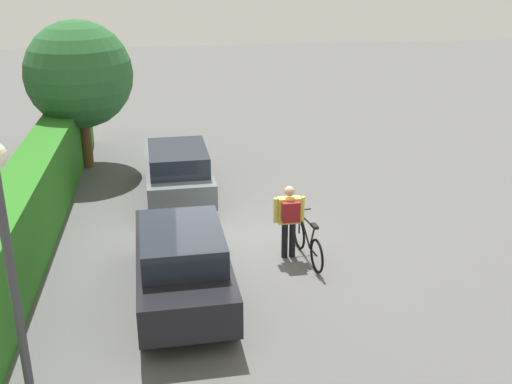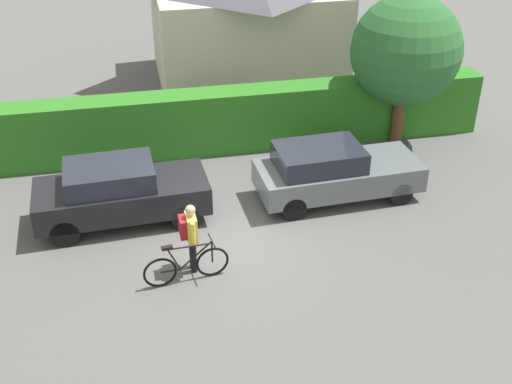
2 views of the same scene
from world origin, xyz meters
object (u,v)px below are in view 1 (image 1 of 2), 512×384
object	(u,v)px
tree_kerbside	(79,75)
parked_car_near	(182,261)
bicycle	(308,242)
street_lamp	(13,282)
person_rider	(289,216)
parked_car_far	(178,169)

from	to	relation	value
tree_kerbside	parked_car_near	bearing A→B (deg)	-161.67
parked_car_near	bicycle	bearing A→B (deg)	-64.42
bicycle	street_lamp	world-z (taller)	street_lamp
bicycle	street_lamp	size ratio (longest dim) A/B	0.41
tree_kerbside	person_rider	bearing A→B (deg)	-143.48
bicycle	street_lamp	bearing A→B (deg)	140.54
street_lamp	tree_kerbside	world-z (taller)	street_lamp
bicycle	tree_kerbside	xyz separation A→B (m)	(6.64, 5.18, 2.32)
street_lamp	parked_car_near	bearing A→B (deg)	-23.57
parked_car_near	tree_kerbside	world-z (taller)	tree_kerbside
person_rider	bicycle	bearing A→B (deg)	-111.23
person_rider	tree_kerbside	size ratio (longest dim) A/B	0.37
street_lamp	parked_car_far	bearing A→B (deg)	-10.90
parked_car_near	person_rider	bearing A→B (deg)	-58.11
bicycle	person_rider	world-z (taller)	person_rider
parked_car_near	parked_car_far	bearing A→B (deg)	-0.04
person_rider	street_lamp	distance (m)	6.94
bicycle	street_lamp	xyz separation A→B (m)	(-5.26, 4.33, 2.38)
parked_car_far	tree_kerbside	bearing A→B (deg)	43.54
person_rider	parked_car_near	bearing A→B (deg)	121.89
parked_car_far	tree_kerbside	world-z (taller)	tree_kerbside
parked_car_near	tree_kerbside	distance (m)	8.51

